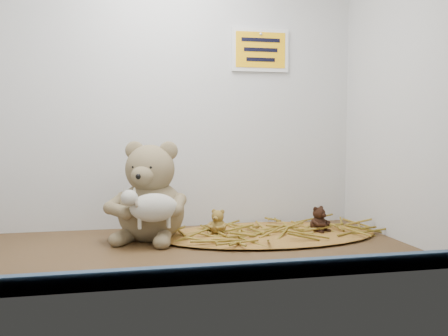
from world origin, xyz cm
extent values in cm
cube|color=#422B16|center=(0.00, 0.00, 0.00)|extent=(120.00, 60.00, 0.40)
cube|color=silver|center=(0.00, 30.00, 45.00)|extent=(120.00, 0.40, 90.00)
cube|color=silver|center=(60.00, 0.00, 45.00)|extent=(0.40, 60.00, 90.00)
cube|color=#3B5471|center=(0.00, -28.80, 1.80)|extent=(119.28, 2.20, 3.60)
ellipsoid|color=brown|center=(27.20, 10.30, 0.60)|extent=(62.49, 36.29, 1.21)
cube|color=orange|center=(30.00, 29.40, 55.00)|extent=(16.00, 1.20, 11.00)
camera|label=1|loc=(-14.63, -123.14, 29.70)|focal=40.00mm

